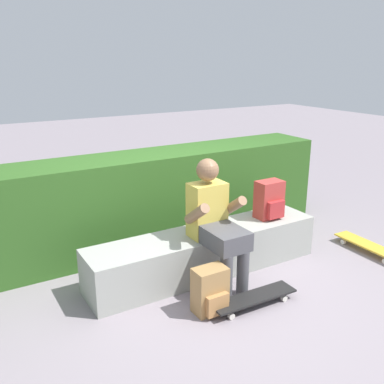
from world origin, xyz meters
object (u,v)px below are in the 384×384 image
(skateboard_beside_bench, at_px, (368,246))
(backpack_on_ground, at_px, (211,291))
(backpack_on_bench, at_px, (270,200))
(skateboard_near_person, at_px, (254,298))
(bench_main, at_px, (206,252))
(person_skater, at_px, (215,220))

(skateboard_beside_bench, xyz_separation_m, backpack_on_ground, (-2.13, -0.08, 0.12))
(skateboard_beside_bench, height_order, backpack_on_bench, backpack_on_bench)
(skateboard_near_person, height_order, skateboard_beside_bench, same)
(bench_main, distance_m, backpack_on_bench, 0.88)
(skateboard_beside_bench, distance_m, backpack_on_bench, 1.26)
(backpack_on_bench, bearing_deg, skateboard_near_person, -136.40)
(skateboard_beside_bench, bearing_deg, backpack_on_bench, 152.27)
(bench_main, distance_m, skateboard_beside_bench, 1.87)
(person_skater, height_order, skateboard_near_person, person_skater)
(skateboard_near_person, height_order, backpack_on_bench, backpack_on_bench)
(skateboard_near_person, xyz_separation_m, skateboard_beside_bench, (1.76, 0.20, 0.00))
(bench_main, height_order, skateboard_near_person, bench_main)
(person_skater, distance_m, backpack_on_ground, 0.67)
(bench_main, relative_size, backpack_on_bench, 6.04)
(person_skater, xyz_separation_m, backpack_on_ground, (-0.31, -0.40, -0.44))
(backpack_on_ground, bearing_deg, bench_main, 60.56)
(person_skater, height_order, backpack_on_ground, person_skater)
(skateboard_near_person, xyz_separation_m, backpack_on_ground, (-0.37, 0.11, 0.12))
(backpack_on_ground, bearing_deg, person_skater, 52.37)
(bench_main, bearing_deg, backpack_on_bench, -0.69)
(person_skater, bearing_deg, skateboard_beside_bench, -9.87)
(bench_main, xyz_separation_m, person_skater, (-0.04, -0.22, 0.42))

